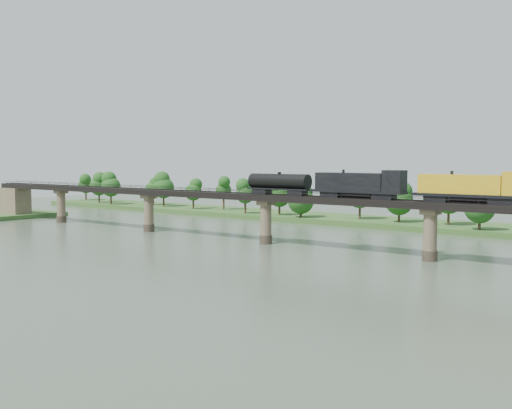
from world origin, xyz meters
The scene contains 6 objects.
ground centered at (0.00, 0.00, 0.00)m, with size 400.00×400.00×0.00m, color #3B4A3A.
far_bank centered at (0.00, 85.00, 0.80)m, with size 300.00×24.00×1.60m, color #2E5321.
bridge centered at (0.00, 30.00, 5.46)m, with size 236.00×30.00×11.50m.
bridge_superstructure centered at (0.00, 30.00, 11.79)m, with size 220.00×4.90×0.75m.
far_treeline centered at (-8.21, 80.52, 8.83)m, with size 289.06×17.54×13.60m.
freight_train centered at (39.76, 30.00, 14.33)m, with size 85.94×3.35×5.92m.
Camera 1 is at (90.23, -86.72, 19.67)m, focal length 45.00 mm.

